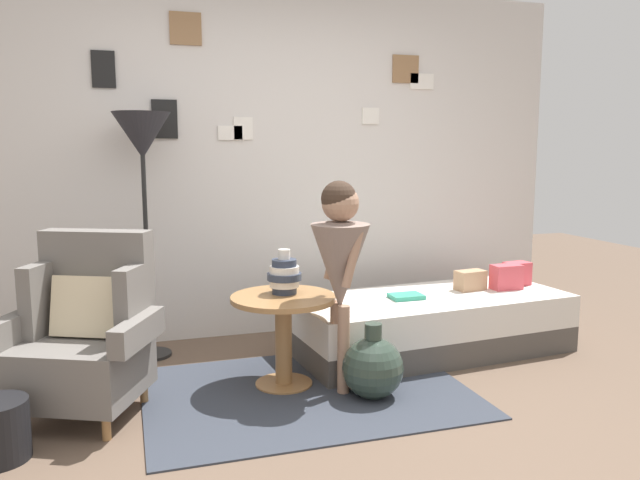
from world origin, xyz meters
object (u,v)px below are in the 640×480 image
(armchair, at_px, (86,333))
(daybed, at_px, (431,323))
(person_child, at_px, (340,257))
(book_on_daybed, at_px, (406,296))
(side_table, at_px, (283,321))
(demijohn_near, at_px, (373,367))
(floor_lamp, at_px, (142,147))
(vase_striped, at_px, (284,275))

(armchair, xyz_separation_m, daybed, (2.23, 0.37, -0.24))
(person_child, relative_size, book_on_daybed, 5.61)
(side_table, distance_m, demijohn_near, 0.59)
(person_child, bearing_deg, daybed, 30.02)
(book_on_daybed, bearing_deg, daybed, 6.96)
(floor_lamp, bearing_deg, vase_striped, -44.40)
(floor_lamp, relative_size, person_child, 1.33)
(demijohn_near, bearing_deg, vase_striped, 137.29)
(armchair, bearing_deg, person_child, -5.10)
(vase_striped, distance_m, floor_lamp, 1.31)
(vase_striped, distance_m, person_child, 0.38)
(person_child, xyz_separation_m, book_on_daybed, (0.64, 0.46, -0.38))
(armchair, bearing_deg, floor_lamp, 67.60)
(vase_striped, xyz_separation_m, person_child, (0.27, -0.23, 0.14))
(side_table, height_order, floor_lamp, floor_lamp)
(vase_striped, bearing_deg, daybed, 12.97)
(book_on_daybed, bearing_deg, armchair, -170.45)
(vase_striped, bearing_deg, person_child, -40.71)
(book_on_daybed, bearing_deg, person_child, -144.08)
(person_child, distance_m, demijohn_near, 0.65)
(side_table, relative_size, person_child, 0.50)
(book_on_daybed, bearing_deg, side_table, -162.81)
(person_child, xyz_separation_m, demijohn_near, (0.15, -0.15, -0.62))
(floor_lamp, height_order, demijohn_near, floor_lamp)
(person_child, bearing_deg, book_on_daybed, 35.92)
(armchair, bearing_deg, vase_striped, 5.58)
(book_on_daybed, bearing_deg, demijohn_near, -128.72)
(vase_striped, relative_size, book_on_daybed, 1.21)
(book_on_daybed, relative_size, demijohn_near, 0.50)
(side_table, relative_size, book_on_daybed, 2.82)
(daybed, xyz_separation_m, side_table, (-1.14, -0.31, 0.20))
(armchair, xyz_separation_m, floor_lamp, (0.35, 0.85, 0.98))
(armchair, relative_size, daybed, 0.49)
(side_table, distance_m, vase_striped, 0.27)
(vase_striped, xyz_separation_m, book_on_daybed, (0.91, 0.23, -0.25))
(daybed, distance_m, floor_lamp, 2.29)
(side_table, xyz_separation_m, demijohn_near, (0.44, -0.33, -0.22))
(floor_lamp, height_order, book_on_daybed, floor_lamp)
(armchair, xyz_separation_m, person_child, (1.38, -0.12, 0.36))
(armchair, bearing_deg, book_on_daybed, 9.55)
(side_table, height_order, demijohn_near, side_table)
(side_table, distance_m, book_on_daybed, 0.98)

